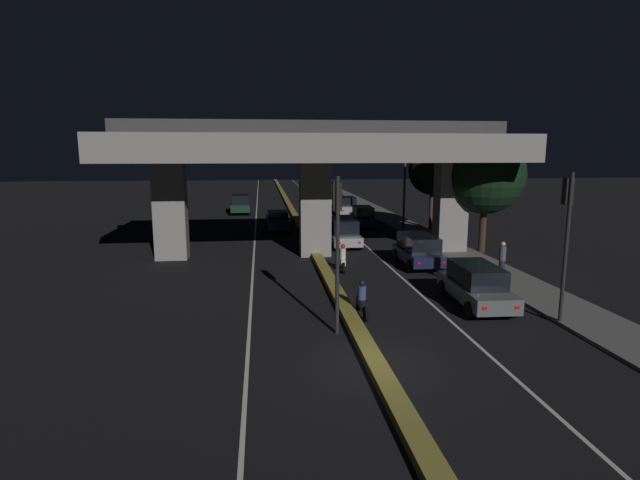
# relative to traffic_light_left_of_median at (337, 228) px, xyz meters

# --- Properties ---
(ground_plane) EXTENTS (200.00, 200.00, 0.00)m
(ground_plane) POSITION_rel_traffic_light_left_of_median_xyz_m (0.69, -2.86, -3.69)
(ground_plane) COLOR black
(lane_line_left_inner) EXTENTS (0.12, 126.00, 0.00)m
(lane_line_left_inner) POSITION_rel_traffic_light_left_of_median_xyz_m (-3.03, 32.14, -3.69)
(lane_line_left_inner) COLOR beige
(lane_line_left_inner) RESTS_ON ground_plane
(lane_line_right_inner) EXTENTS (0.12, 126.00, 0.00)m
(lane_line_right_inner) POSITION_rel_traffic_light_left_of_median_xyz_m (4.42, 32.14, -3.69)
(lane_line_right_inner) COLOR beige
(lane_line_right_inner) RESTS_ON ground_plane
(median_divider) EXTENTS (0.58, 126.00, 0.27)m
(median_divider) POSITION_rel_traffic_light_left_of_median_xyz_m (0.69, 32.14, -3.55)
(median_divider) COLOR olive
(median_divider) RESTS_ON ground_plane
(sidewalk_right) EXTENTS (2.67, 126.00, 0.13)m
(sidewalk_right) POSITION_rel_traffic_light_left_of_median_xyz_m (9.48, 25.14, -3.63)
(sidewalk_right) COLOR #5B5956
(sidewalk_right) RESTS_ON ground_plane
(elevated_overpass) EXTENTS (23.41, 9.27, 8.05)m
(elevated_overpass) POSITION_rel_traffic_light_left_of_median_xyz_m (0.69, 13.27, 2.36)
(elevated_overpass) COLOR gray
(elevated_overpass) RESTS_ON ground_plane
(traffic_light_left_of_median) EXTENTS (0.30, 0.49, 5.43)m
(traffic_light_left_of_median) POSITION_rel_traffic_light_left_of_median_xyz_m (0.00, 0.00, 0.00)
(traffic_light_left_of_median) COLOR black
(traffic_light_left_of_median) RESTS_ON ground_plane
(traffic_light_right_of_median) EXTENTS (0.30, 0.49, 5.53)m
(traffic_light_right_of_median) POSITION_rel_traffic_light_left_of_median_xyz_m (8.25, -0.00, 0.06)
(traffic_light_right_of_median) COLOR black
(traffic_light_right_of_median) RESTS_ON ground_plane
(street_lamp) EXTENTS (2.41, 0.32, 8.26)m
(street_lamp) POSITION_rel_traffic_light_left_of_median_xyz_m (8.33, 21.72, 1.19)
(street_lamp) COLOR #2D2D30
(street_lamp) RESTS_ON ground_plane
(car_grey_lead) EXTENTS (2.06, 4.87, 1.72)m
(car_grey_lead) POSITION_rel_traffic_light_left_of_median_xyz_m (6.11, 2.41, -2.80)
(car_grey_lead) COLOR #515459
(car_grey_lead) RESTS_ON ground_plane
(car_dark_blue_second) EXTENTS (2.00, 4.24, 1.74)m
(car_dark_blue_second) POSITION_rel_traffic_light_left_of_median_xyz_m (6.01, 9.64, -2.75)
(car_dark_blue_second) COLOR #141938
(car_dark_blue_second) RESTS_ON ground_plane
(car_silver_third) EXTENTS (2.10, 4.57, 1.82)m
(car_silver_third) POSITION_rel_traffic_light_left_of_median_xyz_m (2.84, 16.14, -2.74)
(car_silver_third) COLOR gray
(car_silver_third) RESTS_ON ground_plane
(car_dark_blue_fourth) EXTENTS (1.94, 4.61, 1.71)m
(car_dark_blue_fourth) POSITION_rel_traffic_light_left_of_median_xyz_m (5.97, 24.56, -2.82)
(car_dark_blue_fourth) COLOR #141938
(car_dark_blue_fourth) RESTS_ON ground_plane
(car_silver_fifth) EXTENTS (2.16, 4.83, 1.80)m
(car_silver_fifth) POSITION_rel_traffic_light_left_of_median_xyz_m (5.95, 32.58, -2.77)
(car_silver_fifth) COLOR gray
(car_silver_fifth) RESTS_ON ground_plane
(car_silver_sixth) EXTENTS (2.16, 4.63, 1.42)m
(car_silver_sixth) POSITION_rel_traffic_light_left_of_median_xyz_m (6.05, 41.23, -2.96)
(car_silver_sixth) COLOR gray
(car_silver_sixth) RESTS_ON ground_plane
(car_dark_blue_lead_oncoming) EXTENTS (2.00, 4.62, 1.55)m
(car_dark_blue_lead_oncoming) POSITION_rel_traffic_light_left_of_median_xyz_m (-1.24, 23.16, -2.89)
(car_dark_blue_lead_oncoming) COLOR #141938
(car_dark_blue_lead_oncoming) RESTS_ON ground_plane
(car_dark_green_second_oncoming) EXTENTS (2.12, 4.31, 1.94)m
(car_dark_green_second_oncoming) POSITION_rel_traffic_light_left_of_median_xyz_m (-4.64, 34.71, -2.67)
(car_dark_green_second_oncoming) COLOR black
(car_dark_green_second_oncoming) RESTS_ON ground_plane
(motorcycle_black_filtering_near) EXTENTS (0.32, 1.90, 1.43)m
(motorcycle_black_filtering_near) POSITION_rel_traffic_light_left_of_median_xyz_m (1.24, 1.66, -3.08)
(motorcycle_black_filtering_near) COLOR black
(motorcycle_black_filtering_near) RESTS_ON ground_plane
(motorcycle_white_filtering_mid) EXTENTS (0.34, 1.75, 1.46)m
(motorcycle_white_filtering_mid) POSITION_rel_traffic_light_left_of_median_xyz_m (1.70, 9.03, -3.07)
(motorcycle_white_filtering_mid) COLOR black
(motorcycle_white_filtering_mid) RESTS_ON ground_plane
(pedestrian_on_sidewalk) EXTENTS (0.33, 0.33, 1.79)m
(pedestrian_on_sidewalk) POSITION_rel_traffic_light_left_of_median_xyz_m (9.13, 6.23, -2.65)
(pedestrian_on_sidewalk) COLOR black
(pedestrian_on_sidewalk) RESTS_ON sidewalk_right
(roadside_tree_kerbside_near) EXTENTS (4.76, 4.76, 7.19)m
(roadside_tree_kerbside_near) POSITION_rel_traffic_light_left_of_median_xyz_m (11.20, 12.98, 1.10)
(roadside_tree_kerbside_near) COLOR #2D2116
(roadside_tree_kerbside_near) RESTS_ON ground_plane
(roadside_tree_kerbside_mid) EXTENTS (3.94, 3.94, 6.73)m
(roadside_tree_kerbside_mid) POSITION_rel_traffic_light_left_of_median_xyz_m (11.17, 22.39, 1.04)
(roadside_tree_kerbside_mid) COLOR #38281C
(roadside_tree_kerbside_mid) RESTS_ON ground_plane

